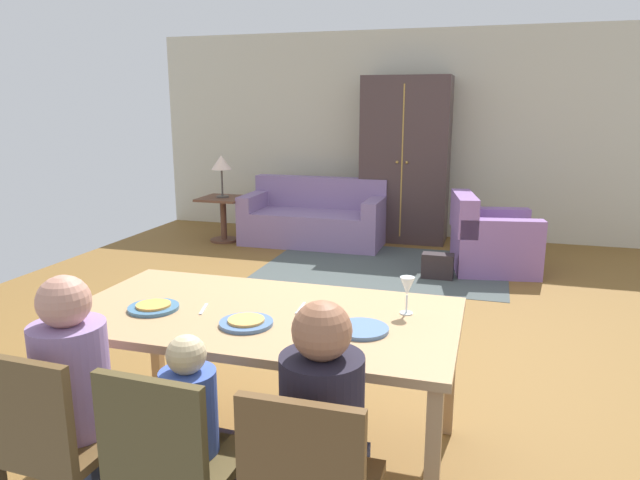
# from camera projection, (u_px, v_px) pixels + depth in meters

# --- Properties ---
(ground_plane) EXTENTS (7.05, 6.43, 0.02)m
(ground_plane) POSITION_uv_depth(u_px,v_px,m) (347.00, 312.00, 5.05)
(ground_plane) COLOR brown
(back_wall) EXTENTS (7.05, 0.10, 2.70)m
(back_wall) POSITION_uv_depth(u_px,v_px,m) (407.00, 135.00, 7.79)
(back_wall) COLOR beige
(back_wall) RESTS_ON ground_plane
(dining_table) EXTENTS (1.91, 1.01, 0.76)m
(dining_table) POSITION_uv_depth(u_px,v_px,m) (261.00, 324.00, 2.87)
(dining_table) COLOR tan
(dining_table) RESTS_ON ground_plane
(plate_near_man) EXTENTS (0.25, 0.25, 0.02)m
(plate_near_man) POSITION_uv_depth(u_px,v_px,m) (154.00, 308.00, 2.89)
(plate_near_man) COLOR teal
(plate_near_man) RESTS_ON dining_table
(pizza_near_man) EXTENTS (0.17, 0.17, 0.01)m
(pizza_near_man) POSITION_uv_depth(u_px,v_px,m) (153.00, 305.00, 2.89)
(pizza_near_man) COLOR gold
(pizza_near_man) RESTS_ON plate_near_man
(plate_near_child) EXTENTS (0.25, 0.25, 0.02)m
(plate_near_child) POSITION_uv_depth(u_px,v_px,m) (246.00, 323.00, 2.69)
(plate_near_child) COLOR #4F71A2
(plate_near_child) RESTS_ON dining_table
(pizza_near_child) EXTENTS (0.17, 0.17, 0.01)m
(pizza_near_child) POSITION_uv_depth(u_px,v_px,m) (246.00, 320.00, 2.68)
(pizza_near_child) COLOR #E6A650
(pizza_near_child) RESTS_ON plate_near_child
(plate_near_woman) EXTENTS (0.25, 0.25, 0.02)m
(plate_near_woman) POSITION_uv_depth(u_px,v_px,m) (361.00, 329.00, 2.62)
(plate_near_woman) COLOR #5778A7
(plate_near_woman) RESTS_ON dining_table
(wine_glass) EXTENTS (0.07, 0.07, 0.19)m
(wine_glass) POSITION_uv_depth(u_px,v_px,m) (407.00, 288.00, 2.80)
(wine_glass) COLOR silver
(wine_glass) RESTS_ON dining_table
(fork) EXTENTS (0.06, 0.15, 0.01)m
(fork) POSITION_uv_depth(u_px,v_px,m) (204.00, 309.00, 2.89)
(fork) COLOR silver
(fork) RESTS_ON dining_table
(knife) EXTENTS (0.03, 0.17, 0.01)m
(knife) POSITION_uv_depth(u_px,v_px,m) (301.00, 308.00, 2.90)
(knife) COLOR silver
(knife) RESTS_ON dining_table
(dining_chair_man) EXTENTS (0.44, 0.44, 0.87)m
(dining_chair_man) POSITION_uv_depth(u_px,v_px,m) (51.00, 438.00, 2.26)
(dining_chair_man) COLOR brown
(dining_chair_man) RESTS_ON ground_plane
(person_man) EXTENTS (0.30, 0.40, 1.11)m
(person_man) POSITION_uv_depth(u_px,v_px,m) (82.00, 411.00, 2.41)
(person_man) COLOR #333C51
(person_man) RESTS_ON ground_plane
(dining_chair_child) EXTENTS (0.44, 0.44, 0.87)m
(dining_chair_child) POSITION_uv_depth(u_px,v_px,m) (171.00, 461.00, 2.11)
(dining_chair_child) COLOR #4F4121
(dining_chair_child) RESTS_ON ground_plane
(person_child) EXTENTS (0.22, 0.29, 0.92)m
(person_child) POSITION_uv_depth(u_px,v_px,m) (196.00, 450.00, 2.28)
(person_child) COLOR #353040
(person_child) RESTS_ON ground_plane
(person_woman) EXTENTS (0.30, 0.40, 1.11)m
(person_woman) POSITION_uv_depth(u_px,v_px,m) (324.00, 453.00, 2.12)
(person_woman) COLOR #282F50
(person_woman) RESTS_ON ground_plane
(area_rug) EXTENTS (2.60, 1.80, 0.01)m
(area_rug) POSITION_uv_depth(u_px,v_px,m) (386.00, 266.00, 6.46)
(area_rug) COLOR #444C4B
(area_rug) RESTS_ON ground_plane
(couch) EXTENTS (1.78, 0.86, 0.82)m
(couch) POSITION_uv_depth(u_px,v_px,m) (315.00, 220.00, 7.49)
(couch) COLOR #876D9D
(couch) RESTS_ON ground_plane
(armchair) EXTENTS (0.99, 0.99, 0.82)m
(armchair) POSITION_uv_depth(u_px,v_px,m) (490.00, 241.00, 6.26)
(armchair) COLOR #89619F
(armchair) RESTS_ON ground_plane
(armoire) EXTENTS (1.10, 0.59, 2.10)m
(armoire) POSITION_uv_depth(u_px,v_px,m) (405.00, 160.00, 7.48)
(armoire) COLOR #443333
(armoire) RESTS_ON ground_plane
(side_table) EXTENTS (0.56, 0.56, 0.58)m
(side_table) POSITION_uv_depth(u_px,v_px,m) (223.00, 213.00, 7.56)
(side_table) COLOR brown
(side_table) RESTS_ON ground_plane
(table_lamp) EXTENTS (0.26, 0.26, 0.54)m
(table_lamp) POSITION_uv_depth(u_px,v_px,m) (221.00, 164.00, 7.41)
(table_lamp) COLOR #49433D
(table_lamp) RESTS_ON side_table
(handbag) EXTENTS (0.32, 0.16, 0.26)m
(handbag) POSITION_uv_depth(u_px,v_px,m) (438.00, 266.00, 5.98)
(handbag) COLOR #2C2325
(handbag) RESTS_ON ground_plane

